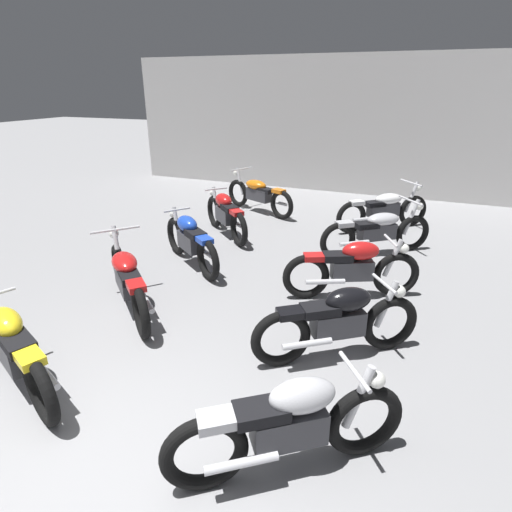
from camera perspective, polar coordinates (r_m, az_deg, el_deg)
ground_plane at (r=3.82m, az=-24.40°, el=-28.61°), size 60.00×60.00×0.00m
back_wall at (r=12.07m, az=12.41°, el=16.96°), size 12.82×0.24×3.60m
motorcycle_left_row_0 at (r=4.81m, az=-30.19°, el=-10.86°), size 1.85×0.89×0.88m
motorcycle_left_row_1 at (r=5.84m, az=-17.18°, el=-2.93°), size 1.69×1.53×0.97m
motorcycle_left_row_2 at (r=7.01m, az=-8.98°, el=2.19°), size 1.66×1.25×0.88m
motorcycle_left_row_3 at (r=8.38m, az=-4.18°, el=5.79°), size 1.53×1.41×0.88m
motorcycle_left_row_4 at (r=9.97m, az=0.34°, el=8.51°), size 2.02×1.08×0.97m
motorcycle_right_row_0 at (r=3.43m, az=4.68°, el=-21.95°), size 1.65×1.26×0.88m
motorcycle_right_row_1 at (r=4.70m, az=11.27°, el=-8.72°), size 1.66×1.24×0.88m
motorcycle_right_row_2 at (r=6.03m, az=13.10°, el=-1.58°), size 1.83×0.94×0.88m
motorcycle_right_row_3 at (r=7.71m, az=16.30°, el=3.36°), size 1.78×1.42×0.97m
motorcycle_right_row_4 at (r=9.14m, az=17.09°, el=6.21°), size 1.73×1.48×0.97m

